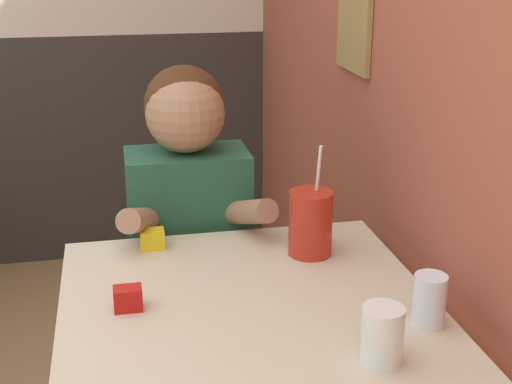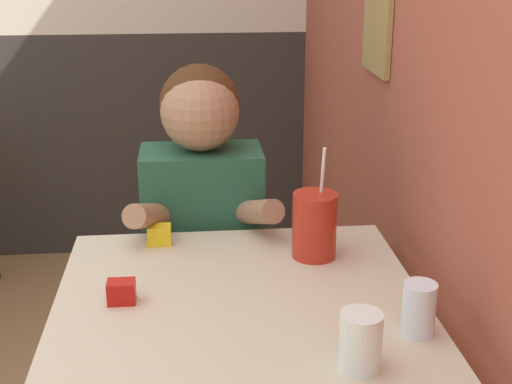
# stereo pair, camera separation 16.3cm
# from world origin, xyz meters

# --- Properties ---
(main_table) EXTENTS (0.80, 0.81, 0.78)m
(main_table) POSITION_xyz_m (0.88, 0.38, 0.69)
(main_table) COLOR beige
(main_table) RESTS_ON ground_plane
(person_seated) EXTENTS (0.42, 0.41, 1.20)m
(person_seated) POSITION_xyz_m (0.81, 0.92, 0.65)
(person_seated) COLOR #235138
(person_seated) RESTS_ON ground_plane
(cocktail_pitcher) EXTENTS (0.11, 0.11, 0.28)m
(cocktail_pitcher) POSITION_xyz_m (1.08, 0.60, 0.86)
(cocktail_pitcher) COLOR #B22819
(cocktail_pitcher) RESTS_ON main_table
(glass_near_pitcher) EXTENTS (0.07, 0.07, 0.11)m
(glass_near_pitcher) POSITION_xyz_m (1.22, 0.22, 0.83)
(glass_near_pitcher) COLOR silver
(glass_near_pitcher) RESTS_ON main_table
(glass_center) EXTENTS (0.08, 0.08, 0.11)m
(glass_center) POSITION_xyz_m (1.08, 0.11, 0.83)
(glass_center) COLOR silver
(glass_center) RESTS_ON main_table
(condiment_ketchup) EXTENTS (0.06, 0.04, 0.05)m
(condiment_ketchup) POSITION_xyz_m (0.63, 0.40, 0.80)
(condiment_ketchup) COLOR #B7140F
(condiment_ketchup) RESTS_ON main_table
(condiment_mustard) EXTENTS (0.06, 0.04, 0.05)m
(condiment_mustard) POSITION_xyz_m (0.70, 0.71, 0.80)
(condiment_mustard) COLOR yellow
(condiment_mustard) RESTS_ON main_table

